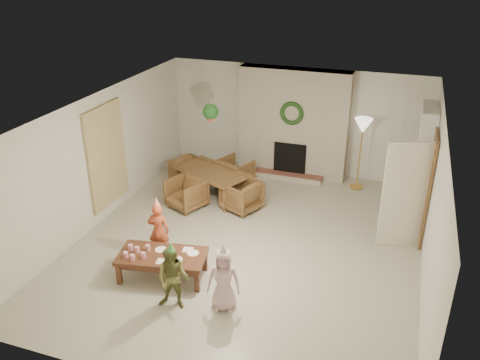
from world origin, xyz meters
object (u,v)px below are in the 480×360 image
at_px(dining_chair_left, 189,173).
at_px(child_pink, 224,280).
at_px(child_red, 159,231).
at_px(coffee_table_top, 162,256).
at_px(dining_chair_near, 186,193).
at_px(child_plaid, 173,278).
at_px(dining_chair_far, 235,172).
at_px(dining_chair_right, 242,195).
at_px(dining_table, 212,184).

relative_size(dining_chair_left, child_pink, 0.69).
distance_m(child_red, child_pink, 1.81).
bearing_deg(child_pink, coffee_table_top, 147.84).
xyz_separation_m(dining_chair_near, child_red, (0.31, -1.80, 0.19)).
distance_m(child_plaid, child_pink, 0.74).
bearing_deg(dining_chair_left, child_pink, -124.50).
height_order(dining_chair_far, child_red, child_red).
height_order(dining_chair_left, dining_chair_right, same).
distance_m(dining_chair_left, dining_chair_right, 1.61).
bearing_deg(coffee_table_top, child_pink, -28.40).
bearing_deg(child_pink, dining_table, 100.68).
xyz_separation_m(dining_table, child_red, (0.02, -2.45, 0.22)).
bearing_deg(dining_chair_left, coffee_table_top, -138.54).
height_order(dining_chair_right, coffee_table_top, dining_chair_right).
distance_m(dining_table, dining_chair_far, 0.72).
height_order(child_red, child_plaid, child_plaid).
xyz_separation_m(dining_table, dining_chair_near, (-0.30, -0.65, 0.03)).
distance_m(dining_chair_left, child_pink, 4.30).
xyz_separation_m(dining_chair_near, child_pink, (1.86, -2.74, 0.18)).
height_order(dining_chair_near, dining_chair_left, same).
bearing_deg(dining_chair_near, child_red, -55.59).
bearing_deg(dining_chair_far, child_pink, 131.90).
distance_m(child_red, child_plaid, 1.43).
relative_size(dining_table, child_red, 1.61).
distance_m(dining_chair_near, dining_chair_right, 1.15).
relative_size(dining_chair_far, child_red, 0.69).
relative_size(dining_chair_far, child_plaid, 0.68).
distance_m(dining_table, dining_chair_left, 0.72).
bearing_deg(child_pink, dining_chair_near, 110.11).
bearing_deg(dining_chair_right, child_plaid, 25.18).
relative_size(dining_chair_near, coffee_table_top, 0.49).
bearing_deg(dining_table, child_plaid, -52.20).
xyz_separation_m(dining_chair_right, child_pink, (0.75, -3.02, 0.18)).
xyz_separation_m(dining_table, coffee_table_top, (0.35, -2.99, 0.11)).
bearing_deg(coffee_table_top, dining_chair_left, 96.64).
xyz_separation_m(dining_table, child_pink, (1.56, -3.39, 0.21)).
relative_size(dining_table, child_plaid, 1.60).
bearing_deg(coffee_table_top, dining_chair_right, 69.68).
bearing_deg(dining_chair_right, child_red, 3.56).
height_order(coffee_table_top, child_pink, child_pink).
relative_size(coffee_table_top, child_red, 1.39).
bearing_deg(child_pink, dining_chair_far, 93.32).
distance_m(dining_chair_near, child_pink, 3.32).
bearing_deg(dining_chair_right, dining_chair_far, -128.66).
distance_m(dining_chair_far, child_plaid, 4.30).
distance_m(coffee_table_top, child_red, 0.64).
bearing_deg(child_red, coffee_table_top, 109.75).
height_order(dining_chair_far, dining_chair_right, same).
xyz_separation_m(dining_table, dining_chair_left, (-0.65, 0.30, 0.03)).
distance_m(dining_chair_near, child_plaid, 3.18).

